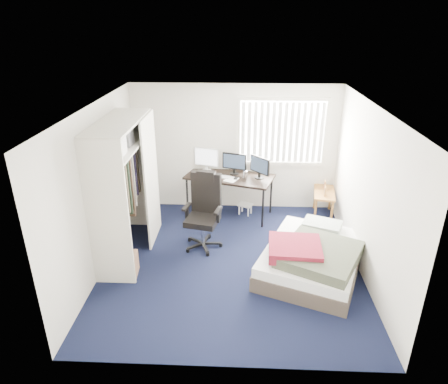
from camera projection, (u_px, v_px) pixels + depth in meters
name	position (u px, v px, depth m)	size (l,w,h in m)	color
ground	(231.00, 262.00, 6.43)	(4.20, 4.20, 0.00)	black
room_shell	(232.00, 175.00, 5.82)	(4.20, 4.20, 4.20)	silver
window_assembly	(282.00, 132.00, 7.61)	(1.72, 0.09, 1.32)	white
closet	(125.00, 176.00, 6.19)	(0.64, 1.84, 2.22)	beige
desk	(230.00, 174.00, 7.70)	(1.80, 1.21, 1.27)	black
office_chair	(204.00, 218.00, 6.74)	(0.73, 0.73, 1.30)	black
footstool	(245.00, 206.00, 7.93)	(0.33, 0.30, 0.22)	white
nightstand	(324.00, 195.00, 7.72)	(0.49, 0.81, 0.71)	brown
bed	(312.00, 257.00, 6.09)	(1.94, 2.20, 0.61)	#3F352D
pine_box	(122.00, 265.00, 6.06)	(0.45, 0.34, 0.34)	#A07050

